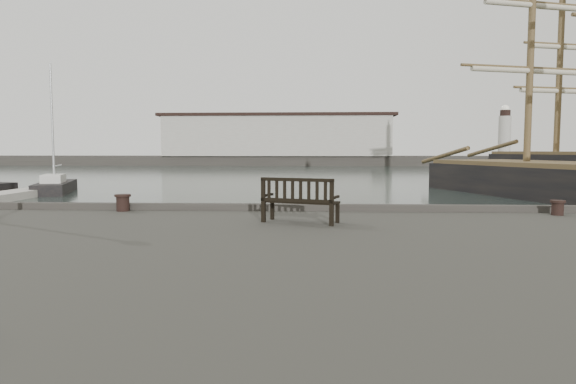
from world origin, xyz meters
The scene contains 6 objects.
ground centered at (0.00, 0.00, 0.00)m, with size 400.00×400.00×0.00m, color black.
breakwater centered at (-4.56, 92.00, 4.30)m, with size 140.00×9.50×12.20m.
bench centered at (-0.43, -2.48, 1.88)m, with size 1.83×1.11×1.00m.
bollard_left centered at (-5.30, -0.50, 1.79)m, with size 0.43×0.43×0.46m, color black.
bollard_right centered at (6.08, -0.78, 1.75)m, with size 0.36×0.36×0.38m, color black.
yacht_d centered at (-19.76, 23.68, 0.23)m, with size 4.51×8.19×10.21m.
Camera 1 is at (-0.08, -14.09, 3.22)m, focal length 32.00 mm.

